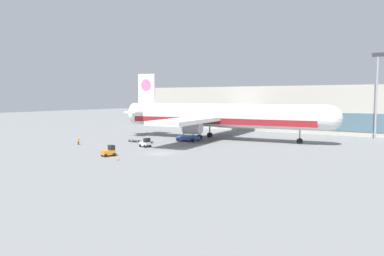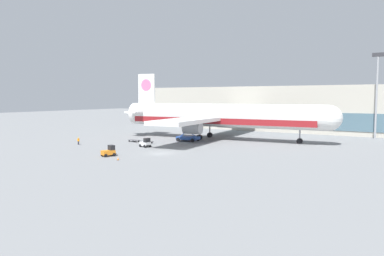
# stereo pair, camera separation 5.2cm
# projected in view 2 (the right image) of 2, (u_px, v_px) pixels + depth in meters

# --- Properties ---
(ground_plane) EXTENTS (400.00, 400.00, 0.00)m
(ground_plane) POSITION_uv_depth(u_px,v_px,m) (160.00, 154.00, 70.97)
(ground_plane) COLOR slate
(terminal_building) EXTENTS (90.00, 18.20, 14.00)m
(terminal_building) POSITION_uv_depth(u_px,v_px,m) (271.00, 108.00, 123.16)
(terminal_building) COLOR #BCB7A8
(terminal_building) RESTS_ON ground_plane
(light_mast) EXTENTS (2.80, 0.50, 21.85)m
(light_mast) POSITION_uv_depth(u_px,v_px,m) (377.00, 89.00, 95.05)
(light_mast) COLOR #9EA0A5
(light_mast) RESTS_ON ground_plane
(airplane_main) EXTENTS (58.02, 48.57, 17.00)m
(airplane_main) POSITION_uv_depth(u_px,v_px,m) (217.00, 116.00, 94.20)
(airplane_main) COLOR white
(airplane_main) RESTS_ON ground_plane
(scissor_lift_loader) EXTENTS (5.49, 3.85, 4.60)m
(scissor_lift_loader) POSITION_uv_depth(u_px,v_px,m) (188.00, 134.00, 90.57)
(scissor_lift_loader) COLOR #284C99
(scissor_lift_loader) RESTS_ON ground_plane
(baggage_tug_foreground) EXTENTS (2.27, 2.76, 2.00)m
(baggage_tug_foreground) POSITION_uv_depth(u_px,v_px,m) (109.00, 151.00, 67.70)
(baggage_tug_foreground) COLOR orange
(baggage_tug_foreground) RESTS_ON ground_plane
(baggage_tug_mid) EXTENTS (2.71, 2.14, 2.00)m
(baggage_tug_mid) POSITION_uv_depth(u_px,v_px,m) (146.00, 143.00, 79.92)
(baggage_tug_mid) COLOR silver
(baggage_tug_mid) RESTS_ON ground_plane
(baggage_dolly_lead) EXTENTS (3.76, 1.76, 0.48)m
(baggage_dolly_lead) POSITION_uv_depth(u_px,v_px,m) (134.00, 140.00, 89.40)
(baggage_dolly_lead) COLOR #56565B
(baggage_dolly_lead) RESTS_ON ground_plane
(baggage_dolly_second) EXTENTS (3.76, 1.76, 0.48)m
(baggage_dolly_second) POSITION_uv_depth(u_px,v_px,m) (147.00, 142.00, 86.71)
(baggage_dolly_second) COLOR #56565B
(baggage_dolly_second) RESTS_ON ground_plane
(ground_crew_near) EXTENTS (0.56, 0.29, 1.69)m
(ground_crew_near) POSITION_uv_depth(u_px,v_px,m) (78.00, 140.00, 83.83)
(ground_crew_near) COLOR black
(ground_crew_near) RESTS_ON ground_plane
(traffic_cone_near) EXTENTS (0.40, 0.40, 0.61)m
(traffic_cone_near) POSITION_uv_depth(u_px,v_px,m) (118.00, 158.00, 63.61)
(traffic_cone_near) COLOR black
(traffic_cone_near) RESTS_ON ground_plane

